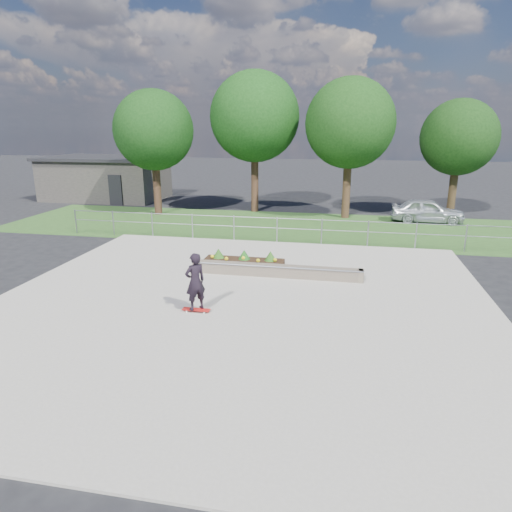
{
  "coord_description": "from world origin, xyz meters",
  "views": [
    {
      "loc": [
        2.9,
        -12.39,
        5.19
      ],
      "look_at": [
        0.2,
        1.5,
        1.1
      ],
      "focal_mm": 32.0,
      "sensor_mm": 36.0,
      "label": 1
    }
  ],
  "objects": [
    {
      "name": "building",
      "position": [
        -14.0,
        18.0,
        1.51
      ],
      "size": [
        8.4,
        5.4,
        3.0
      ],
      "color": "#312F2C",
      "rests_on": "ground"
    },
    {
      "name": "skateboarder",
      "position": [
        -1.06,
        -0.91,
        0.96
      ],
      "size": [
        0.8,
        0.71,
        1.74
      ],
      "color": "white",
      "rests_on": "concrete_slab"
    },
    {
      "name": "ground",
      "position": [
        0.0,
        0.0,
        0.0
      ],
      "size": [
        120.0,
        120.0,
        0.0
      ],
      "primitive_type": "plane",
      "color": "black",
      "rests_on": "ground"
    },
    {
      "name": "grind_ledge",
      "position": [
        0.69,
        2.65,
        0.26
      ],
      "size": [
        6.0,
        0.44,
        0.43
      ],
      "color": "brown",
      "rests_on": "concrete_slab"
    },
    {
      "name": "concrete_slab",
      "position": [
        0.0,
        0.0,
        0.03
      ],
      "size": [
        15.0,
        15.0,
        0.06
      ],
      "primitive_type": "cube",
      "color": "gray",
      "rests_on": "ground"
    },
    {
      "name": "tree_mid_right",
      "position": [
        3.0,
        14.0,
        5.23
      ],
      "size": [
        4.9,
        4.9,
        7.7
      ],
      "color": "#332014",
      "rests_on": "ground"
    },
    {
      "name": "tree_far_right",
      "position": [
        9.0,
        15.5,
        4.48
      ],
      "size": [
        4.2,
        4.2,
        6.6
      ],
      "color": "black",
      "rests_on": "ground"
    },
    {
      "name": "parked_car",
      "position": [
        7.41,
        13.58,
        0.65
      ],
      "size": [
        3.92,
        1.77,
        1.31
      ],
      "primitive_type": "imported",
      "rotation": [
        0.0,
        0.0,
        1.51
      ],
      "color": "silver",
      "rests_on": "ground"
    },
    {
      "name": "fence",
      "position": [
        0.0,
        7.5,
        0.77
      ],
      "size": [
        20.06,
        0.06,
        1.2
      ],
      "color": "gray",
      "rests_on": "ground"
    },
    {
      "name": "tree_mid_left",
      "position": [
        -2.5,
        15.0,
        5.61
      ],
      "size": [
        5.25,
        5.25,
        8.25
      ],
      "color": "#331E14",
      "rests_on": "ground"
    },
    {
      "name": "planter_bed",
      "position": [
        -0.68,
        3.49,
        0.24
      ],
      "size": [
        3.0,
        1.2,
        0.61
      ],
      "color": "black",
      "rests_on": "concrete_slab"
    },
    {
      "name": "grass_verge",
      "position": [
        0.0,
        11.0,
        0.01
      ],
      "size": [
        30.0,
        8.0,
        0.02
      ],
      "primitive_type": "cube",
      "color": "#27491D",
      "rests_on": "ground"
    },
    {
      "name": "tree_far_left",
      "position": [
        -8.0,
        13.0,
        4.85
      ],
      "size": [
        4.55,
        4.55,
        7.15
      ],
      "color": "black",
      "rests_on": "ground"
    }
  ]
}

